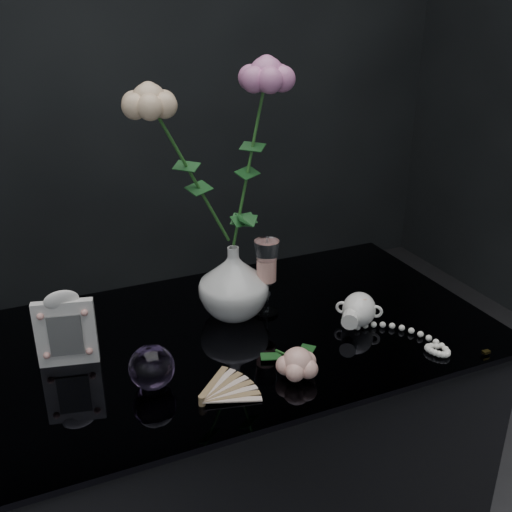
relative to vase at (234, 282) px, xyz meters
name	(u,v)px	position (x,y,z in m)	size (l,w,h in m)	color
table	(235,477)	(-0.03, -0.07, -0.46)	(1.05, 0.58, 0.76)	black
vase	(234,282)	(0.00, 0.00, 0.00)	(0.15, 0.15, 0.15)	white
wine_glass	(266,278)	(0.06, -0.02, 0.01)	(0.05, 0.05, 0.17)	white
picture_frame	(65,328)	(-0.35, -0.05, 0.00)	(0.11, 0.09, 0.15)	white
paperweight	(152,367)	(-0.22, -0.18, -0.04)	(0.08, 0.08, 0.08)	#936BAF
paper_fan	(202,400)	(-0.16, -0.26, -0.07)	(0.20, 0.16, 0.02)	#FAEBC8
loose_rose	(298,363)	(0.02, -0.25, -0.05)	(0.13, 0.17, 0.06)	#F2AD9C
pearl_jar	(359,308)	(0.22, -0.14, -0.04)	(0.24, 0.25, 0.07)	white
roses	(220,151)	(-0.02, 0.00, 0.28)	(0.33, 0.14, 0.42)	beige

